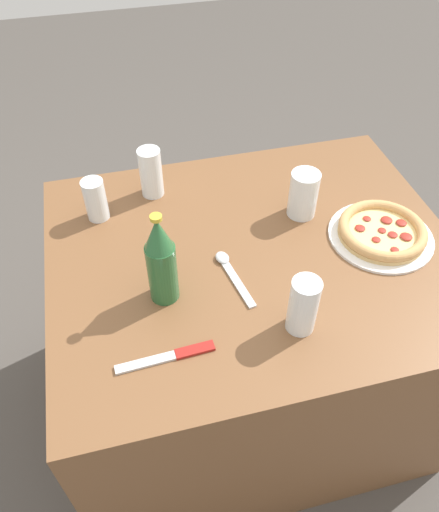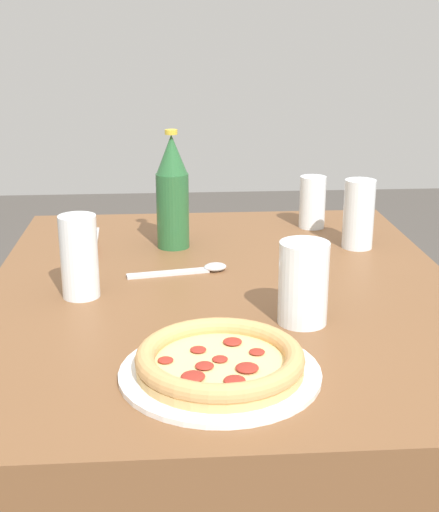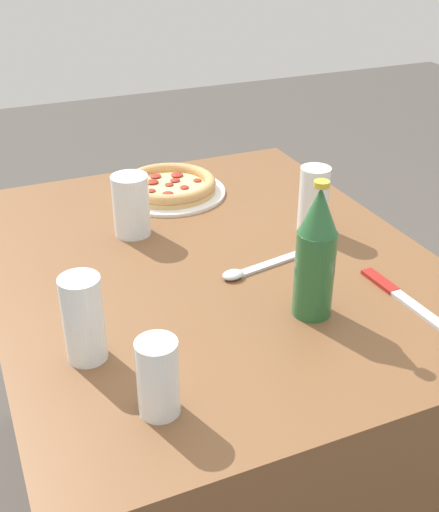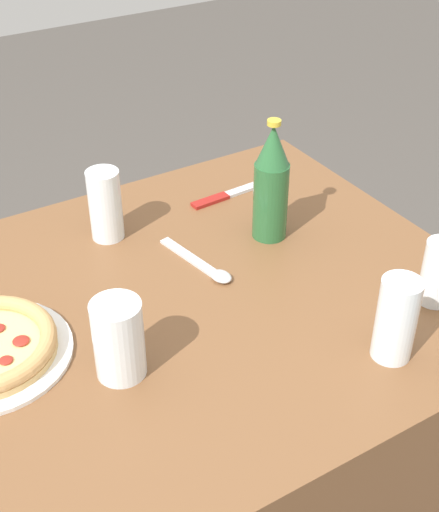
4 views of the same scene
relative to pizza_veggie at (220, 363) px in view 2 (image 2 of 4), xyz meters
name	(u,v)px [view 2 (image 2 of 4)]	position (x,y,z in m)	size (l,w,h in m)	color
table	(224,459)	(-0.35, 0.03, -0.40)	(1.09, 0.89, 0.75)	brown
pizza_veggie	(220,363)	(0.00, 0.00, 0.00)	(0.28, 0.28, 0.04)	white
glass_cola	(312,204)	(-0.74, 0.28, 0.04)	(0.06, 0.06, 0.12)	white
glass_water	(358,218)	(-0.57, 0.34, 0.05)	(0.07, 0.07, 0.15)	white
glass_lemonade	(79,259)	(-0.32, -0.23, 0.05)	(0.07, 0.07, 0.15)	white
glass_iced_tea	(303,287)	(-0.18, 0.15, 0.04)	(0.08, 0.08, 0.14)	white
beer_bottle	(172,193)	(-0.61, -0.06, 0.10)	(0.07, 0.07, 0.26)	#286033
knife	(92,244)	(-0.63, -0.24, -0.02)	(0.22, 0.03, 0.01)	maroon
spoon	(194,270)	(-0.43, -0.02, -0.01)	(0.06, 0.20, 0.02)	silver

